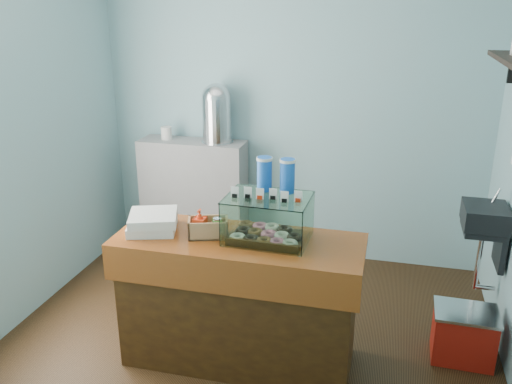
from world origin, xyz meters
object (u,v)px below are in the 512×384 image
(display_case, at_px, (269,214))
(coffee_urn, at_px, (217,112))
(counter, at_px, (239,300))
(red_cooler, at_px, (464,334))

(display_case, distance_m, coffee_urn, 1.75)
(counter, height_order, display_case, display_case)
(display_case, relative_size, coffee_urn, 0.99)
(display_case, bearing_deg, coffee_urn, 120.89)
(red_cooler, bearing_deg, display_case, -165.45)
(coffee_urn, bearing_deg, display_case, -60.94)
(counter, relative_size, coffee_urn, 2.96)
(counter, xyz_separation_m, coffee_urn, (-0.65, 1.58, 0.93))
(counter, bearing_deg, coffee_urn, 112.44)
(display_case, bearing_deg, counter, -155.92)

